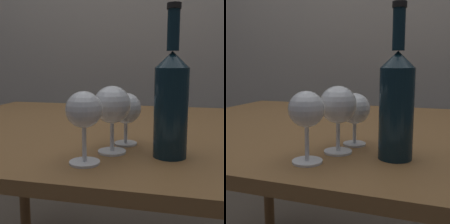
{
  "view_description": "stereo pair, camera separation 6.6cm",
  "coord_description": "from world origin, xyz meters",
  "views": [
    {
      "loc": [
        0.25,
        -0.94,
        0.94
      ],
      "look_at": [
        0.1,
        -0.3,
        0.83
      ],
      "focal_mm": 46.99,
      "sensor_mm": 36.0,
      "label": 1
    },
    {
      "loc": [
        0.31,
        -0.92,
        0.94
      ],
      "look_at": [
        0.1,
        -0.3,
        0.83
      ],
      "focal_mm": 46.99,
      "sensor_mm": 36.0,
      "label": 2
    }
  ],
  "objects": [
    {
      "name": "wine_glass_rose",
      "position": [
        0.12,
        -0.22,
        0.83
      ],
      "size": [
        0.08,
        0.08,
        0.13
      ],
      "color": "white",
      "rests_on": "dining_table"
    },
    {
      "name": "back_wall",
      "position": [
        0.0,
        0.94,
        1.3
      ],
      "size": [
        5.0,
        0.08,
        2.6
      ],
      "primitive_type": "cube",
      "color": "gray",
      "rests_on": "ground_plane"
    },
    {
      "name": "wine_glass_cabernet",
      "position": [
        0.1,
        -0.3,
        0.85
      ],
      "size": [
        0.09,
        0.09,
        0.16
      ],
      "color": "white",
      "rests_on": "dining_table"
    },
    {
      "name": "wine_glass_merlot",
      "position": [
        0.06,
        -0.39,
        0.84
      ],
      "size": [
        0.07,
        0.07,
        0.15
      ],
      "color": "white",
      "rests_on": "dining_table"
    },
    {
      "name": "dining_table",
      "position": [
        0.0,
        0.0,
        0.65
      ],
      "size": [
        1.27,
        1.0,
        0.74
      ],
      "color": "brown",
      "rests_on": "ground_plane"
    },
    {
      "name": "wine_bottle",
      "position": [
        0.23,
        -0.3,
        0.86
      ],
      "size": [
        0.07,
        0.07,
        0.33
      ],
      "color": "#0F232D",
      "rests_on": "dining_table"
    }
  ]
}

